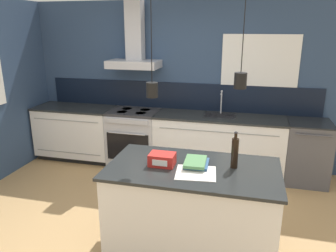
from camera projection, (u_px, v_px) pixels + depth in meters
The scene contains 11 objects.
ground_plane at pixel (140, 225), 3.80m from camera, with size 16.00×16.00×0.00m, color tan.
wall_back at pixel (176, 82), 5.26m from camera, with size 5.60×2.34×2.60m.
counter_run_left at pixel (77, 132), 5.63m from camera, with size 1.33×0.64×0.91m.
counter_run_sink at pixel (218, 144), 5.06m from camera, with size 1.97×0.64×1.27m.
oven_range at pixel (134, 138), 5.38m from camera, with size 0.79×0.66×0.91m.
dishwasher at pixel (306, 152), 4.76m from camera, with size 0.60×0.65×0.91m.
kitchen_island at pixel (192, 208), 3.29m from camera, with size 1.66×0.92×0.91m.
bottle_on_island at pixel (235, 152), 3.10m from camera, with size 0.07×0.07×0.36m.
book_stack at pixel (196, 163), 3.18m from camera, with size 0.24×0.32×0.06m.
red_supply_box at pixel (162, 159), 3.19m from camera, with size 0.25×0.18×0.12m.
paper_pile at pixel (196, 173), 3.02m from camera, with size 0.40×0.37×0.01m.
Camera 1 is at (1.12, -3.11, 2.22)m, focal length 35.00 mm.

